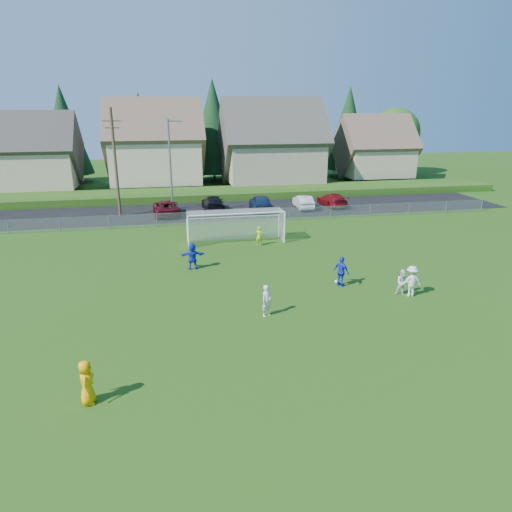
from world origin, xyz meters
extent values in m
plane|color=#193D0C|center=(0.00, 0.00, 0.00)|extent=(160.00, 160.00, 0.00)
plane|color=black|center=(0.00, 27.50, 0.01)|extent=(60.00, 60.00, 0.00)
cube|color=#1E420F|center=(0.00, 35.00, 0.40)|extent=(70.00, 6.00, 0.80)
sphere|color=white|center=(4.50, 6.12, 0.11)|extent=(0.22, 0.22, 0.22)
imported|color=#FFA505|center=(-8.27, -3.06, 0.83)|extent=(0.56, 0.83, 1.67)
imported|color=white|center=(-0.54, 2.64, 0.81)|extent=(0.70, 0.63, 1.62)
imported|color=white|center=(7.42, 3.72, 0.75)|extent=(0.88, 0.79, 1.49)
imported|color=white|center=(7.81, 3.51, 0.88)|extent=(1.18, 0.75, 1.75)
imported|color=#142BC2|center=(4.59, 5.67, 0.89)|extent=(0.89, 1.12, 1.78)
imported|color=#142BC2|center=(-3.69, 10.39, 0.87)|extent=(1.63, 0.59, 1.73)
imported|color=#A4D919|center=(1.61, 14.74, 0.73)|extent=(0.61, 0.50, 1.46)
imported|color=#4E0815|center=(-5.13, 26.62, 0.72)|extent=(2.66, 5.31, 1.44)
imported|color=black|center=(-0.47, 27.62, 0.74)|extent=(2.22, 5.18, 1.49)
imported|color=#142648|center=(4.24, 26.66, 0.82)|extent=(2.23, 4.94, 1.65)
imported|color=white|center=(8.81, 26.88, 0.68)|extent=(1.71, 4.24, 1.37)
imported|color=maroon|center=(12.15, 27.38, 0.68)|extent=(2.19, 4.80, 1.36)
cylinder|color=white|center=(-3.65, 15.00, 1.22)|extent=(0.12, 0.12, 2.44)
cylinder|color=white|center=(3.65, 15.00, 1.22)|extent=(0.12, 0.12, 2.44)
cylinder|color=white|center=(0.00, 15.00, 2.44)|extent=(7.30, 0.12, 0.12)
cylinder|color=white|center=(-3.65, 16.80, 0.90)|extent=(0.08, 0.08, 1.80)
cylinder|color=white|center=(3.65, 16.80, 0.90)|extent=(0.08, 0.08, 1.80)
cylinder|color=white|center=(0.00, 16.80, 1.80)|extent=(7.30, 0.08, 0.08)
cube|color=silver|center=(0.00, 16.80, 0.90)|extent=(7.30, 0.02, 1.80)
cube|color=silver|center=(-3.65, 15.90, 1.22)|extent=(0.02, 1.80, 2.44)
cube|color=silver|center=(3.65, 15.90, 1.22)|extent=(0.02, 1.80, 2.44)
cube|color=silver|center=(0.00, 15.90, 2.44)|extent=(7.30, 1.80, 0.02)
cube|color=gray|center=(0.00, 22.00, 1.18)|extent=(52.00, 0.03, 0.03)
cube|color=gray|center=(0.00, 22.00, 0.60)|extent=(52.00, 0.02, 1.14)
cylinder|color=gray|center=(0.00, 22.00, 0.60)|extent=(0.06, 0.06, 1.20)
cylinder|color=gray|center=(26.00, 22.00, 0.60)|extent=(0.06, 0.06, 1.20)
cylinder|color=slate|center=(-4.50, 26.00, 4.50)|extent=(0.18, 0.18, 9.00)
cylinder|color=slate|center=(-4.00, 26.00, 8.80)|extent=(1.20, 0.12, 0.12)
cube|color=slate|center=(-3.40, 26.00, 8.75)|extent=(0.36, 0.18, 0.12)
cylinder|color=#473321|center=(-9.50, 27.00, 5.00)|extent=(0.26, 0.26, 10.00)
cube|color=#473321|center=(-9.50, 27.00, 8.80)|extent=(1.60, 0.10, 0.10)
cube|color=#473321|center=(-9.50, 27.00, 8.20)|extent=(1.30, 0.10, 0.10)
cube|color=tan|center=(-20.00, 42.00, 3.05)|extent=(9.00, 8.00, 4.50)
pyramid|color=#423D38|center=(-20.00, 42.00, 9.71)|extent=(9.90, 8.80, 4.41)
cube|color=#C6B58E|center=(-6.00, 43.00, 3.55)|extent=(11.00, 9.00, 5.50)
pyramid|color=brown|center=(-6.00, 43.00, 11.26)|extent=(12.10, 9.90, 4.96)
cube|color=tan|center=(9.00, 42.00, 3.30)|extent=(12.00, 10.00, 5.00)
pyramid|color=#4C473F|center=(9.00, 42.00, 11.32)|extent=(13.20, 11.00, 5.52)
cube|color=tan|center=(24.00, 43.00, 2.80)|extent=(9.00, 8.00, 4.00)
pyramid|color=brown|center=(24.00, 43.00, 9.21)|extent=(9.90, 8.80, 4.41)
cylinder|color=#382616|center=(-18.00, 50.00, 0.60)|extent=(0.30, 0.30, 1.20)
cone|color=#143819|center=(-18.00, 50.00, 7.05)|extent=(6.76, 6.76, 11.70)
cylinder|color=#382616|center=(-8.00, 51.00, 0.60)|extent=(0.30, 0.30, 1.20)
cone|color=#143819|center=(-8.00, 51.00, 6.60)|extent=(6.24, 6.24, 10.80)
cylinder|color=#382616|center=(2.00, 48.00, 0.60)|extent=(0.30, 0.30, 1.20)
cone|color=#143819|center=(2.00, 48.00, 7.50)|extent=(7.28, 7.28, 12.60)
cylinder|color=#382616|center=(12.00, 50.00, 1.98)|extent=(0.36, 0.36, 3.96)
sphere|color=#2B5B19|center=(12.00, 50.00, 6.82)|extent=(8.36, 8.36, 8.36)
cylinder|color=#382616|center=(22.00, 48.00, 0.60)|extent=(0.30, 0.30, 1.20)
cone|color=#143819|center=(22.00, 48.00, 7.05)|extent=(6.76, 6.76, 11.70)
cylinder|color=#382616|center=(30.00, 49.00, 1.80)|extent=(0.36, 0.36, 3.60)
sphere|color=#2B5B19|center=(30.00, 49.00, 6.20)|extent=(7.60, 7.60, 7.60)
camera|label=1|loc=(-5.20, -17.70, 9.95)|focal=32.00mm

